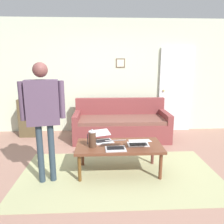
% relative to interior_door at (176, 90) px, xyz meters
% --- Properties ---
extents(ground_plane, '(7.68, 7.68, 0.00)m').
position_rel_interior_door_xyz_m(ground_plane, '(1.70, 2.11, -1.02)').
color(ground_plane, '#9C7262').
extents(area_rug, '(3.03, 1.67, 0.01)m').
position_rel_interior_door_xyz_m(area_rug, '(1.57, 2.24, -1.02)').
color(area_rug, tan).
rests_on(area_rug, ground_plane).
extents(back_wall, '(7.04, 0.11, 2.70)m').
position_rel_interior_door_xyz_m(back_wall, '(1.70, -0.09, 0.33)').
color(back_wall, beige).
rests_on(back_wall, ground_plane).
extents(interior_door, '(0.82, 0.09, 2.05)m').
position_rel_interior_door_xyz_m(interior_door, '(0.00, 0.00, 0.00)').
color(interior_door, white).
rests_on(interior_door, ground_plane).
extents(couch, '(2.08, 0.88, 0.88)m').
position_rel_interior_door_xyz_m(couch, '(1.40, 0.59, -0.72)').
color(couch, brown).
rests_on(couch, ground_plane).
extents(coffee_table, '(1.31, 0.64, 0.45)m').
position_rel_interior_door_xyz_m(coffee_table, '(1.57, 2.14, -0.62)').
color(coffee_table, brown).
rests_on(coffee_table, ground_plane).
extents(laptop_left, '(0.33, 0.33, 0.13)m').
position_rel_interior_door_xyz_m(laptop_left, '(1.28, 2.19, -0.53)').
color(laptop_left, silver).
rests_on(laptop_left, coffee_table).
extents(laptop_center, '(0.31, 0.30, 0.15)m').
position_rel_interior_door_xyz_m(laptop_center, '(1.64, 2.29, -0.53)').
color(laptop_center, silver).
rests_on(laptop_center, coffee_table).
extents(laptop_right, '(0.38, 0.42, 0.14)m').
position_rel_interior_door_xyz_m(laptop_right, '(1.83, 1.96, -0.53)').
color(laptop_right, silver).
rests_on(laptop_right, coffee_table).
extents(french_press, '(0.13, 0.11, 0.28)m').
position_rel_interior_door_xyz_m(french_press, '(1.98, 2.20, -0.45)').
color(french_press, '#4C3323').
rests_on(french_press, coffee_table).
extents(side_shelf, '(0.42, 0.32, 0.88)m').
position_rel_interior_door_xyz_m(side_shelf, '(3.53, 0.29, -0.58)').
color(side_shelf, brown).
rests_on(side_shelf, ground_plane).
extents(flower_vase, '(0.08, 0.09, 0.44)m').
position_rel_interior_door_xyz_m(flower_vase, '(3.53, 0.29, 0.04)').
color(flower_vase, '#444A88').
rests_on(flower_vase, side_shelf).
extents(person_standing, '(0.59, 0.27, 1.69)m').
position_rel_interior_door_xyz_m(person_standing, '(2.63, 2.36, 0.06)').
color(person_standing, '#2B3A46').
rests_on(person_standing, ground_plane).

